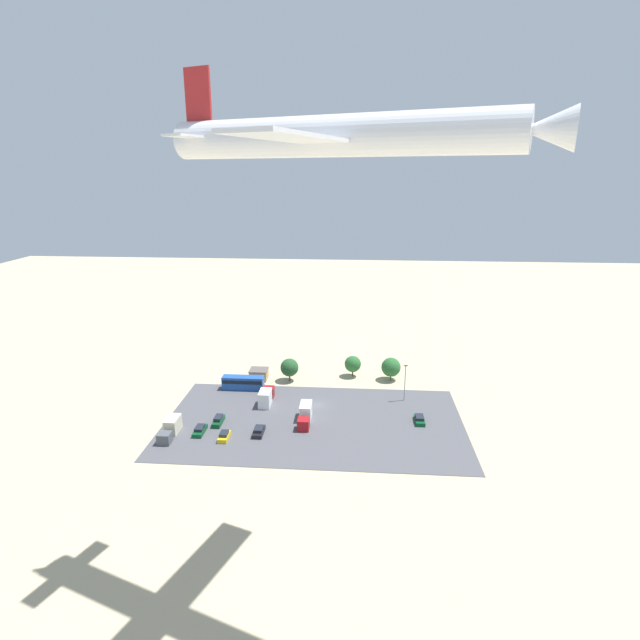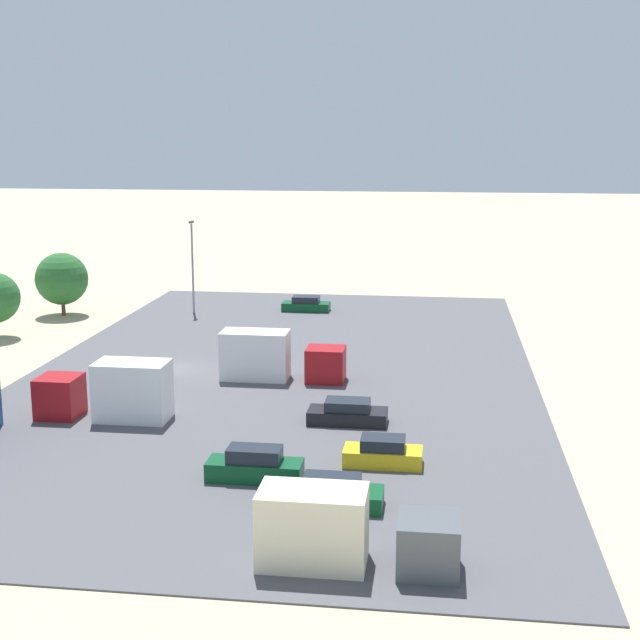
# 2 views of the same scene
# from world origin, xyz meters

# --- Properties ---
(ground_plane) EXTENTS (400.00, 400.00, 0.00)m
(ground_plane) POSITION_xyz_m (0.00, 0.00, 0.00)
(ground_plane) COLOR tan
(parking_lot_surface) EXTENTS (62.89, 35.64, 0.08)m
(parking_lot_surface) POSITION_xyz_m (0.00, 7.94, 0.04)
(parking_lot_surface) COLOR #4C4C51
(parking_lot_surface) RESTS_ON ground
(shed_building) EXTENTS (4.62, 4.21, 2.71)m
(shed_building) POSITION_xyz_m (16.01, -13.96, 1.36)
(shed_building) COLOR tan
(shed_building) RESTS_ON ground
(bus) EXTENTS (10.03, 2.57, 3.27)m
(bus) POSITION_xyz_m (18.65, -7.54, 1.84)
(bus) COLOR #1E4C9E
(bus) RESTS_ON ground
(parked_car_0) EXTENTS (1.92, 4.70, 1.43)m
(parked_car_0) POSITION_xyz_m (22.71, 14.26, 0.67)
(parked_car_0) COLOR #0C4723
(parked_car_0) RESTS_ON ground
(parked_car_1) EXTENTS (1.70, 4.72, 1.66)m
(parked_car_1) POSITION_xyz_m (20.02, 10.11, 0.77)
(parked_car_1) COLOR #0C4723
(parked_car_1) RESTS_ON ground
(parked_car_2) EXTENTS (1.82, 4.05, 1.48)m
(parked_car_2) POSITION_xyz_m (17.17, 16.25, 0.70)
(parked_car_2) COLOR gold
(parked_car_2) RESTS_ON ground
(parked_car_3) EXTENTS (1.94, 4.52, 1.42)m
(parked_car_3) POSITION_xyz_m (-22.32, 6.36, 0.67)
(parked_car_3) COLOR #0C4723
(parked_car_3) RESTS_ON ground
(parked_car_4) EXTENTS (1.98, 4.66, 1.41)m
(parked_car_4) POSITION_xyz_m (10.72, 13.76, 0.67)
(parked_car_4) COLOR black
(parked_car_4) RESTS_ON ground
(parked_truck_0) EXTENTS (2.38, 8.56, 3.36)m
(parked_truck_0) POSITION_xyz_m (1.89, 7.79, 1.62)
(parked_truck_0) COLOR maroon
(parked_truck_0) RESTS_ON ground
(parked_truck_1) EXTENTS (2.51, 7.95, 3.52)m
(parked_truck_1) POSITION_xyz_m (11.69, -0.29, 1.69)
(parked_truck_1) COLOR maroon
(parked_truck_1) RESTS_ON ground
(parked_truck_2) EXTENTS (2.46, 7.91, 3.10)m
(parked_truck_2) POSITION_xyz_m (28.31, 15.46, 1.50)
(parked_truck_2) COLOR #4C5156
(parked_truck_2) RESTS_ON ground
(tree_near_shed) EXTENTS (4.88, 4.88, 5.92)m
(tree_near_shed) POSITION_xyz_m (-17.60, -16.04, 3.48)
(tree_near_shed) COLOR brown
(tree_near_shed) RESTS_ON ground
(tree_apron_mid) EXTENTS (4.23, 4.23, 5.54)m
(tree_apron_mid) POSITION_xyz_m (-7.89, -17.71, 3.41)
(tree_apron_mid) COLOR brown
(tree_apron_mid) RESTS_ON ground
(tree_apron_far) EXTENTS (4.57, 4.57, 5.90)m
(tree_apron_far) POSITION_xyz_m (8.04, -13.61, 3.60)
(tree_apron_far) COLOR brown
(tree_apron_far) RESTS_ON ground
(light_pole_lot_centre) EXTENTS (0.90, 0.28, 8.73)m
(light_pole_lot_centre) POSITION_xyz_m (-19.99, -4.08, 4.88)
(light_pole_lot_centre) COLOR gray
(light_pole_lot_centre) RESTS_ON ground
(airplane) EXTENTS (38.91, 32.66, 9.53)m
(airplane) POSITION_xyz_m (-7.08, 50.93, 54.22)
(airplane) COLOR white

